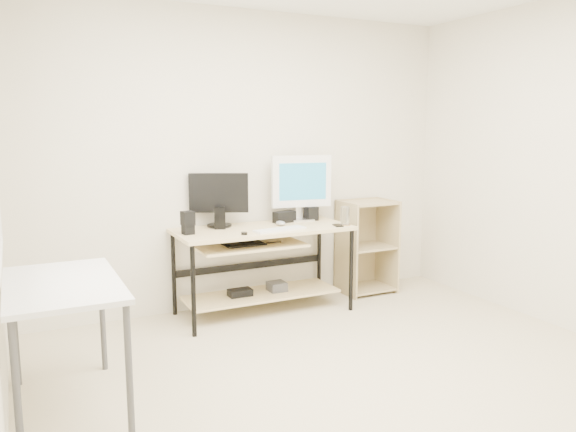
# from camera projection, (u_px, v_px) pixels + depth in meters

# --- Properties ---
(room) EXTENTS (4.01, 4.01, 2.62)m
(room) POSITION_uv_depth(u_px,v_px,m) (354.00, 177.00, 3.19)
(room) COLOR beige
(room) RESTS_ON ground
(desk) EXTENTS (1.50, 0.65, 0.75)m
(desk) POSITION_uv_depth(u_px,v_px,m) (260.00, 252.00, 4.80)
(desk) COLOR beige
(desk) RESTS_ON ground
(side_table) EXTENTS (0.60, 1.00, 0.75)m
(side_table) POSITION_uv_depth(u_px,v_px,m) (63.00, 296.00, 3.12)
(side_table) COLOR white
(side_table) RESTS_ON ground
(shelf_unit) EXTENTS (0.50, 0.40, 0.90)m
(shelf_unit) POSITION_uv_depth(u_px,v_px,m) (364.00, 246.00, 5.47)
(shelf_unit) COLOR tan
(shelf_unit) RESTS_ON ground
(black_monitor) EXTENTS (0.48, 0.26, 0.46)m
(black_monitor) POSITION_uv_depth(u_px,v_px,m) (219.00, 196.00, 4.77)
(black_monitor) COLOR black
(black_monitor) RESTS_ON desk
(white_imac) EXTENTS (0.56, 0.18, 0.59)m
(white_imac) POSITION_uv_depth(u_px,v_px,m) (302.00, 183.00, 5.08)
(white_imac) COLOR silver
(white_imac) RESTS_ON desk
(keyboard) EXTENTS (0.47, 0.19, 0.02)m
(keyboard) POSITION_uv_depth(u_px,v_px,m) (280.00, 229.00, 4.64)
(keyboard) COLOR white
(keyboard) RESTS_ON desk
(mouse) EXTENTS (0.07, 0.12, 0.04)m
(mouse) POSITION_uv_depth(u_px,v_px,m) (281.00, 223.00, 4.87)
(mouse) COLOR #AAAAAF
(mouse) RESTS_ON desk
(center_speaker) EXTENTS (0.22, 0.13, 0.10)m
(center_speaker) POSITION_uv_depth(u_px,v_px,m) (284.00, 217.00, 5.02)
(center_speaker) COLOR black
(center_speaker) RESTS_ON desk
(speaker_left) EXTENTS (0.10, 0.10, 0.19)m
(speaker_left) POSITION_uv_depth(u_px,v_px,m) (188.00, 222.00, 4.46)
(speaker_left) COLOR black
(speaker_left) RESTS_ON desk
(speaker_right) EXTENTS (0.11, 0.11, 0.13)m
(speaker_right) POSITION_uv_depth(u_px,v_px,m) (311.00, 213.00, 5.14)
(speaker_right) COLOR black
(speaker_right) RESTS_ON desk
(audio_controller) EXTENTS (0.11, 0.09, 0.18)m
(audio_controller) POSITION_uv_depth(u_px,v_px,m) (220.00, 218.00, 4.69)
(audio_controller) COLOR black
(audio_controller) RESTS_ON desk
(volume_puck) EXTENTS (0.06, 0.06, 0.02)m
(volume_puck) POSITION_uv_depth(u_px,v_px,m) (244.00, 233.00, 4.45)
(volume_puck) COLOR black
(volume_puck) RESTS_ON desk
(smartphone) EXTENTS (0.09, 0.14, 0.01)m
(smartphone) POSITION_uv_depth(u_px,v_px,m) (338.00, 225.00, 4.85)
(smartphone) COLOR black
(smartphone) RESTS_ON desk
(coaster) EXTENTS (0.13, 0.13, 0.01)m
(coaster) POSITION_uv_depth(u_px,v_px,m) (345.00, 225.00, 4.89)
(coaster) COLOR olive
(coaster) RESTS_ON desk
(drinking_glass) EXTENTS (0.10, 0.10, 0.15)m
(drinking_glass) POSITION_uv_depth(u_px,v_px,m) (345.00, 216.00, 4.88)
(drinking_glass) COLOR white
(drinking_glass) RESTS_ON coaster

